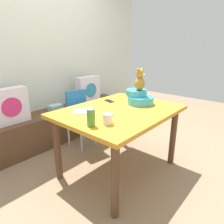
% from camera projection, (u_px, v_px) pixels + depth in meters
% --- Properties ---
extents(ground_plane, '(8.00, 8.00, 0.00)m').
position_uv_depth(ground_plane, '(118.00, 169.00, 2.31)').
color(ground_plane, '#8C7256').
extents(back_wall, '(4.40, 0.10, 2.60)m').
position_uv_depth(back_wall, '(38.00, 52.00, 2.84)').
color(back_wall, silver).
rests_on(back_wall, ground_plane).
extents(window_bench, '(2.60, 0.44, 0.46)m').
position_uv_depth(window_bench, '(56.00, 125.00, 3.01)').
color(window_bench, brown).
rests_on(window_bench, ground_plane).
extents(pillow_floral_left, '(0.44, 0.15, 0.44)m').
position_uv_depth(pillow_floral_left, '(9.00, 106.00, 2.40)').
color(pillow_floral_left, silver).
rests_on(pillow_floral_left, window_bench).
extents(pillow_floral_right, '(0.44, 0.15, 0.44)m').
position_uv_depth(pillow_floral_right, '(88.00, 90.00, 3.34)').
color(pillow_floral_right, silver).
rests_on(pillow_floral_right, window_bench).
extents(book_stack, '(0.20, 0.14, 0.09)m').
position_uv_depth(book_stack, '(56.00, 108.00, 2.94)').
color(book_stack, '#94C7C7').
rests_on(book_stack, window_bench).
extents(dining_table, '(1.25, 0.97, 0.74)m').
position_uv_depth(dining_table, '(119.00, 118.00, 2.11)').
color(dining_table, orange).
rests_on(dining_table, ground_plane).
extents(highchair, '(0.39, 0.50, 0.79)m').
position_uv_depth(highchair, '(81.00, 111.00, 2.75)').
color(highchair, '#2672B2').
rests_on(highchair, ground_plane).
extents(infant_seat_teal, '(0.30, 0.33, 0.16)m').
position_uv_depth(infant_seat_teal, '(139.00, 98.00, 2.27)').
color(infant_seat_teal, '#34A1BC').
rests_on(infant_seat_teal, dining_table).
extents(teddy_bear, '(0.13, 0.12, 0.25)m').
position_uv_depth(teddy_bear, '(140.00, 80.00, 2.20)').
color(teddy_bear, olive).
rests_on(teddy_bear, infant_seat_teal).
extents(ketchup_bottle, '(0.07, 0.07, 0.18)m').
position_uv_depth(ketchup_bottle, '(91.00, 116.00, 1.61)').
color(ketchup_bottle, '#4C8C33').
rests_on(ketchup_bottle, dining_table).
extents(coffee_mug, '(0.12, 0.08, 0.09)m').
position_uv_depth(coffee_mug, '(108.00, 119.00, 1.67)').
color(coffee_mug, silver).
rests_on(coffee_mug, dining_table).
extents(dinner_plate_near, '(0.20, 0.20, 0.01)m').
position_uv_depth(dinner_plate_near, '(83.00, 111.00, 2.00)').
color(dinner_plate_near, white).
rests_on(dinner_plate_near, dining_table).
extents(cell_phone, '(0.11, 0.16, 0.01)m').
position_uv_depth(cell_phone, '(109.00, 101.00, 2.39)').
color(cell_phone, black).
rests_on(cell_phone, dining_table).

